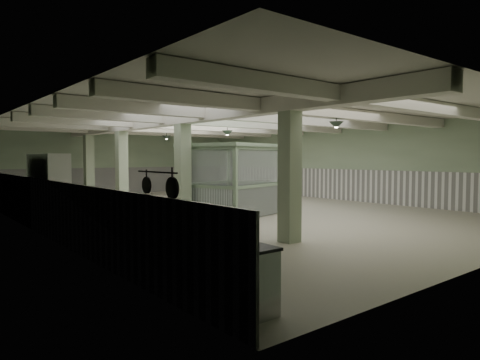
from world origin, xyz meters
TOP-DOWN VIEW (x-y plane):
  - floor at (0.00, 0.00)m, footprint 20.00×20.00m
  - ceiling at (0.00, 0.00)m, footprint 14.00×20.00m
  - wall_back at (0.00, 10.00)m, footprint 14.00×0.02m
  - wall_left at (-7.00, 0.00)m, footprint 0.02×20.00m
  - wall_right at (7.00, 0.00)m, footprint 0.02×20.00m
  - wainscot_left at (-6.97, 0.00)m, footprint 0.05×19.90m
  - wainscot_right at (6.97, 0.00)m, footprint 0.05×19.90m
  - wainscot_back at (0.00, 9.97)m, footprint 13.90×0.05m
  - girder at (-2.50, 0.00)m, footprint 0.45×19.90m
  - beam_a at (0.00, -7.50)m, footprint 13.90×0.35m
  - beam_b at (0.00, -5.00)m, footprint 13.90×0.35m
  - beam_c at (0.00, -2.50)m, footprint 13.90×0.35m
  - beam_d at (0.00, 0.00)m, footprint 13.90×0.35m
  - beam_e at (0.00, 2.50)m, footprint 13.90×0.35m
  - beam_f at (0.00, 5.00)m, footprint 13.90×0.35m
  - beam_g at (0.00, 7.50)m, footprint 13.90×0.35m
  - column_a at (-2.50, -6.00)m, footprint 0.42×0.42m
  - column_b at (-2.50, -1.00)m, footprint 0.42×0.42m
  - column_c at (-2.50, 4.00)m, footprint 0.42×0.42m
  - column_d at (-2.50, 8.00)m, footprint 0.42×0.42m
  - hook_rail at (-6.93, -7.60)m, footprint 0.02×1.20m
  - pendant_front at (0.50, -5.00)m, footprint 0.44×0.44m
  - pendant_mid at (0.50, 0.50)m, footprint 0.44×0.44m
  - pendant_back at (0.50, 5.50)m, footprint 0.44×0.44m
  - prep_counter at (-6.54, -7.00)m, footprint 0.86×4.92m
  - pitcher_near at (-6.52, -7.95)m, footprint 0.25×0.27m
  - pitcher_far at (-6.36, -4.99)m, footprint 0.21×0.24m
  - veg_colander at (-6.53, -8.41)m, footprint 0.51×0.51m
  - orange_bowl at (-6.65, -7.67)m, footprint 0.27×0.27m
  - skillet_near at (-6.88, -7.97)m, footprint 0.04×0.32m
  - skillet_far at (-6.88, -7.16)m, footprint 0.04×0.27m
  - walkin_cooler at (-6.62, -0.56)m, footprint 0.91×2.35m
  - guard_booth at (-0.56, -1.14)m, footprint 3.81×3.48m
  - filing_cabinet at (1.30, -0.78)m, footprint 0.43×0.59m

SIDE VIEW (x-z plane):
  - floor at x=0.00m, z-range 0.00..0.00m
  - prep_counter at x=-6.54m, z-range 0.01..0.92m
  - filing_cabinet at x=1.30m, z-range 0.00..1.21m
  - wainscot_left at x=-6.97m, z-range 0.00..1.50m
  - wainscot_right at x=6.97m, z-range 0.00..1.50m
  - wainscot_back at x=0.00m, z-range 0.00..1.50m
  - orange_bowl at x=-6.65m, z-range 0.90..0.98m
  - veg_colander at x=-6.53m, z-range 0.90..1.08m
  - pitcher_far at x=-6.36m, z-range 0.90..1.18m
  - pitcher_near at x=-6.52m, z-range 0.90..1.18m
  - walkin_cooler at x=-6.62m, z-range 0.00..2.15m
  - skillet_near at x=-6.88m, z-range 1.47..1.79m
  - skillet_far at x=-6.88m, z-range 1.50..1.76m
  - guard_booth at x=-0.56m, z-range 0.46..3.01m
  - wall_back at x=0.00m, z-range 0.00..3.60m
  - wall_left at x=-7.00m, z-range 0.00..3.60m
  - wall_right at x=7.00m, z-range 0.00..3.60m
  - column_a at x=-2.50m, z-range 0.00..3.60m
  - column_b at x=-2.50m, z-range 0.00..3.60m
  - column_c at x=-2.50m, z-range 0.00..3.60m
  - column_d at x=-2.50m, z-range 0.00..3.60m
  - hook_rail at x=-6.93m, z-range 1.84..1.86m
  - pendant_front at x=0.50m, z-range 2.94..3.16m
  - pendant_mid at x=0.50m, z-range 2.94..3.16m
  - pendant_back at x=0.50m, z-range 2.94..3.16m
  - girder at x=-2.50m, z-range 3.18..3.58m
  - beam_a at x=0.00m, z-range 3.26..3.58m
  - beam_b at x=0.00m, z-range 3.26..3.58m
  - beam_c at x=0.00m, z-range 3.26..3.58m
  - beam_d at x=0.00m, z-range 3.26..3.58m
  - beam_e at x=0.00m, z-range 3.26..3.58m
  - beam_f at x=0.00m, z-range 3.26..3.58m
  - beam_g at x=0.00m, z-range 3.26..3.58m
  - ceiling at x=0.00m, z-range 3.59..3.61m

